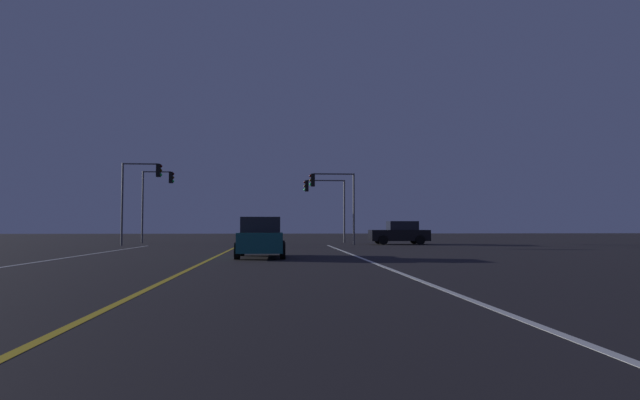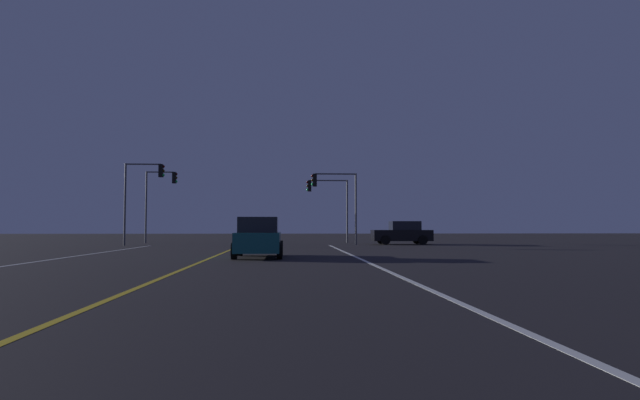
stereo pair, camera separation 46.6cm
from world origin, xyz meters
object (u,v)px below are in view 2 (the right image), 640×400
Objects in this scene: traffic_light_near_right at (334,191)px; traffic_light_near_left at (144,185)px; traffic_light_far_right at (327,196)px; car_ahead_far at (259,238)px; traffic_light_far_left at (161,190)px; car_crossing_side at (402,233)px.

traffic_light_near_left is at bearing -0.00° from traffic_light_near_right.
traffic_light_near_right is 13.28m from traffic_light_near_left.
car_ahead_far is at bearing 77.73° from traffic_light_far_right.
traffic_light_far_left is (-13.40, 5.50, 0.38)m from traffic_light_near_right.
traffic_light_far_left is (-8.91, 20.33, 3.37)m from car_ahead_far.
car_crossing_side is at bearing 139.71° from traffic_light_far_right.
car_crossing_side is 7.45m from traffic_light_far_right.
car_ahead_far is at bearing -59.37° from traffic_light_near_left.
traffic_light_near_right is at bearing -0.00° from traffic_light_near_left.
car_crossing_side is 0.75× the size of traffic_light_far_left.
traffic_light_near_right is 14.49m from traffic_light_far_left.
traffic_light_far_left is at bearing 91.27° from traffic_light_near_left.
traffic_light_near_right is (4.49, 14.83, 2.99)m from car_ahead_far.
traffic_light_near_right is 0.89× the size of traffic_light_near_left.
traffic_light_near_right is 1.00× the size of traffic_light_far_right.
car_crossing_side is at bearing -168.02° from traffic_light_near_right.
traffic_light_far_right is at bearing -40.29° from car_crossing_side.
traffic_light_near_right is at bearing -22.31° from traffic_light_far_left.
traffic_light_far_left is at bearing -22.31° from traffic_light_near_right.
traffic_light_near_left is (-18.41, -1.09, 3.37)m from car_crossing_side.
car_ahead_far is 0.75× the size of traffic_light_far_left.
traffic_light_far_left reaches higher than car_ahead_far.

